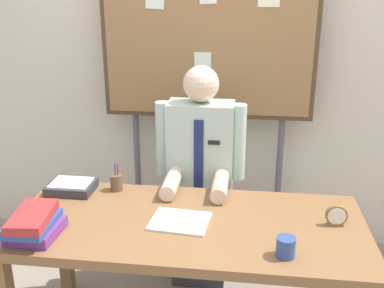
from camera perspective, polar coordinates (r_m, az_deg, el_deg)
The scene contains 10 objects.
back_wall at distance 3.23m, azimuth 2.35°, elevation 10.33°, with size 6.40×0.08×2.70m, color beige.
desk at distance 2.33m, azimuth -0.57°, elevation -11.56°, with size 1.79×0.80×0.74m.
person at distance 2.84m, azimuth 1.05°, elevation -5.37°, with size 0.55×0.56×1.43m.
bulletin_board at distance 3.01m, azimuth 2.04°, elevation 13.15°, with size 1.42×0.09×2.11m.
book_stack at distance 2.26m, azimuth -19.51°, elevation -9.61°, with size 0.22×0.31×0.13m.
open_notebook at distance 2.28m, azimuth -1.55°, elevation -9.82°, with size 0.29×0.23×0.01m, color silver.
desk_clock at distance 2.34m, azimuth 17.91°, elevation -8.77°, with size 0.11×0.04×0.11m.
coffee_mug at distance 2.04m, azimuth 11.85°, elevation -12.72°, with size 0.09×0.09×0.09m, color #334C8C.
pen_holder at distance 2.64m, azimuth -9.61°, elevation -4.83°, with size 0.07×0.07×0.16m.
paper_tray at distance 2.68m, azimuth -15.10°, elevation -5.28°, with size 0.26×0.20×0.06m.
Camera 1 is at (0.28, -1.98, 1.85)m, focal length 41.88 mm.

